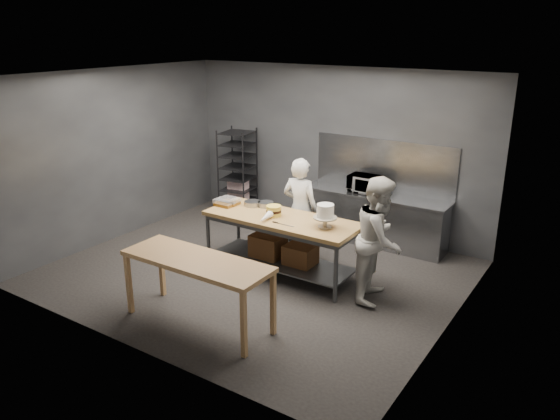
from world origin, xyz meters
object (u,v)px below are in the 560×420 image
Objects in this scene: chef_behind at (300,209)px; chef_right at (379,239)px; work_table at (282,238)px; frosted_cake_stand at (325,213)px; speed_rack at (238,173)px; near_counter at (197,265)px; microwave at (365,184)px; layer_cake at (274,211)px.

chef_behind is 1.73m from chef_right.
chef_behind is at bearing 95.48° from work_table.
frosted_cake_stand is at bearing -3.23° from work_table.
chef_right is at bearing -25.21° from speed_rack.
chef_behind reaches higher than work_table.
chef_behind is (2.21, -1.22, -0.01)m from speed_rack.
chef_behind is 4.89× the size of frosted_cake_stand.
microwave is (0.51, 3.80, 0.24)m from near_counter.
speed_rack is at bearing 140.66° from work_table.
speed_rack is 2.73m from microwave.
near_counter is 1.14× the size of speed_rack.
work_table is 10.50× the size of layer_cake.
chef_behind is at bearing 59.73° from chef_right.
near_counter is 1.85m from layer_cake.
work_table is at bearing 10.67° from layer_cake.
speed_rack reaches higher than chef_behind.
microwave is at bearing 73.41° from layer_cake.
layer_cake is (-0.07, -0.66, 0.15)m from chef_behind.
microwave is at bearing 98.93° from frosted_cake_stand.
work_table is 1.36× the size of chef_right.
microwave is at bearing 76.76° from work_table.
near_counter is 5.76× the size of frosted_cake_stand.
microwave is (0.52, 1.30, 0.20)m from chef_behind.
work_table is 1.37× the size of speed_rack.
chef_right reaches higher than near_counter.
layer_cake is (-0.90, 0.02, -0.14)m from frosted_cake_stand.
microwave reaches higher than work_table.
work_table is at bearing -39.34° from speed_rack.
microwave is at bearing 82.36° from near_counter.
speed_rack is 5.04× the size of frosted_cake_stand.
microwave is 1.56× the size of frosted_cake_stand.
layer_cake is at bearing 92.35° from near_counter.
work_table is 0.70m from chef_behind.
layer_cake is (-0.08, 1.83, 0.19)m from near_counter.
speed_rack is 3.23× the size of microwave.
layer_cake is (-1.69, -0.08, 0.12)m from chef_right.
frosted_cake_stand is at bearing 138.56° from chef_behind.
work_table is 0.96m from frosted_cake_stand.
speed_rack is at bearing 147.93° from frosted_cake_stand.
chef_behind is 7.43× the size of layer_cake.
layer_cake is at bearing 82.27° from chef_behind.
work_table is at bearing 176.77° from frosted_cake_stand.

